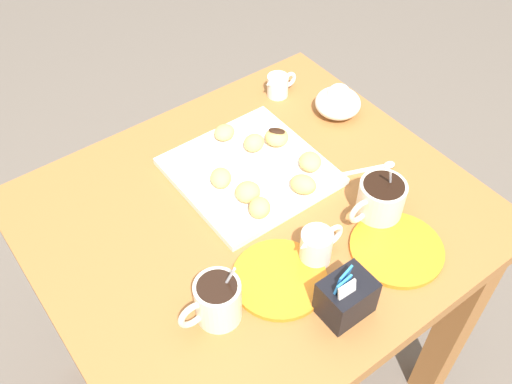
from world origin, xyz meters
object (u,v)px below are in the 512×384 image
saucer_orange_left (279,278)px  beignet_5 (260,208)px  dining_table (256,256)px  beignet_7 (310,162)px  beignet_0 (277,137)px  beignet_6 (249,191)px  coffee_mug_cream_left (380,199)px  ice_cream_bowl (338,101)px  beignet_4 (221,178)px  sugar_caddy (346,297)px  beignet_2 (254,143)px  coffee_mug_cream_right (217,300)px  chocolate_sauce_pitcher (278,84)px  beignet_1 (303,184)px  saucer_orange_right (397,249)px  beignet_3 (224,132)px  cream_pitcher_white (317,245)px  pastry_plate_square (250,171)px

saucer_orange_left → beignet_5: (-0.06, -0.14, 0.03)m
dining_table → beignet_7: (-0.16, -0.02, 0.18)m
beignet_0 → beignet_6: 0.18m
beignet_5 → dining_table: bearing=-105.1°
coffee_mug_cream_left → ice_cream_bowl: coffee_mug_cream_left is taller
saucer_orange_left → beignet_6: 0.20m
beignet_0 → beignet_4: (0.17, 0.03, -0.00)m
coffee_mug_cream_left → beignet_5: (0.20, -0.13, -0.01)m
sugar_caddy → beignet_5: 0.26m
beignet_2 → beignet_5: beignet_2 is taller
beignet_2 → saucer_orange_left: bearing=61.4°
beignet_6 → beignet_7: (-0.16, 0.01, -0.00)m
coffee_mug_cream_right → chocolate_sauce_pitcher: 0.64m
coffee_mug_cream_left → beignet_1: bearing=-56.2°
coffee_mug_cream_left → beignet_2: (0.09, -0.29, -0.01)m
saucer_orange_right → beignet_5: 0.28m
beignet_0 → beignet_3: bearing=-44.8°
sugar_caddy → beignet_2: bearing=-104.9°
beignet_7 → coffee_mug_cream_right: bearing=26.0°
beignet_0 → beignet_3: (0.08, -0.08, -0.00)m
saucer_orange_left → coffee_mug_cream_right: bearing=-3.0°
beignet_2 → ice_cream_bowl: bearing=179.3°
cream_pitcher_white → ice_cream_bowl: (-0.32, -0.30, -0.00)m
coffee_mug_cream_left → beignet_4: size_ratio=2.50×
beignet_4 → dining_table: bearing=102.0°
coffee_mug_cream_left → saucer_orange_left: 0.26m
beignet_2 → beignet_7: (-0.06, 0.12, -0.00)m
beignet_5 → beignet_7: 0.17m
dining_table → pastry_plate_square: size_ratio=2.89×
coffee_mug_cream_right → pastry_plate_square: bearing=-135.3°
beignet_5 → beignet_2: bearing=-123.1°
saucer_orange_left → dining_table: bearing=-112.1°
coffee_mug_cream_left → saucer_orange_right: (0.03, 0.09, -0.04)m
saucer_orange_right → beignet_6: beignet_6 is taller
coffee_mug_cream_left → saucer_orange_right: coffee_mug_cream_left is taller
coffee_mug_cream_left → saucer_orange_right: size_ratio=0.73×
cream_pitcher_white → beignet_6: size_ratio=2.01×
coffee_mug_cream_left → coffee_mug_cream_right: coffee_mug_cream_right is taller
chocolate_sauce_pitcher → beignet_4: chocolate_sauce_pitcher is taller
ice_cream_bowl → beignet_0: bearing=3.2°
saucer_orange_right → chocolate_sauce_pitcher: bearing=-102.6°
coffee_mug_cream_right → cream_pitcher_white: coffee_mug_cream_right is taller
chocolate_sauce_pitcher → beignet_4: bearing=31.7°
saucer_orange_right → beignet_2: 0.39m
beignet_3 → beignet_7: (-0.09, 0.19, -0.00)m
dining_table → sugar_caddy: 0.34m
beignet_3 → beignet_5: 0.24m
ice_cream_bowl → beignet_6: 0.36m
beignet_0 → beignet_4: 0.17m
dining_table → sugar_caddy: (0.01, 0.28, 0.19)m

